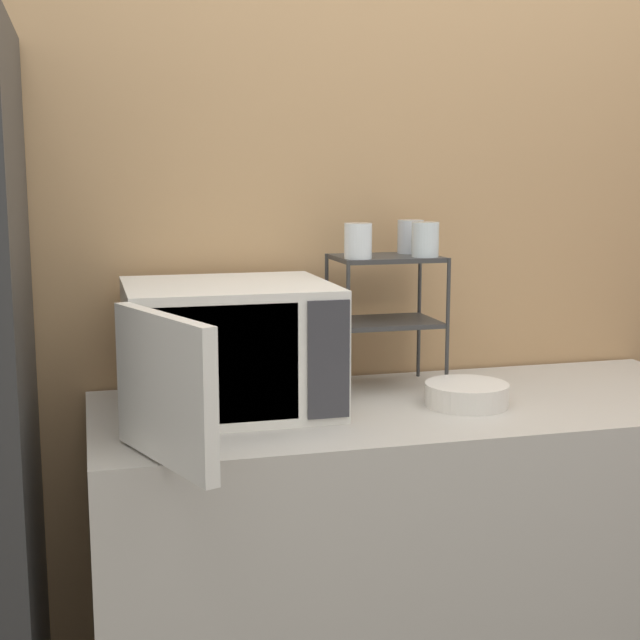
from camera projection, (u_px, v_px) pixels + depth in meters
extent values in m
cube|color=tan|center=(378.00, 235.00, 2.47)|extent=(8.00, 0.06, 2.60)
cube|color=#B7B2A8|center=(420.00, 577.00, 2.26)|extent=(1.61, 0.65, 0.91)
cube|color=silver|center=(229.00, 346.00, 2.12)|extent=(0.48, 0.43, 0.30)
cube|color=#B7B2A8|center=(220.00, 365.00, 1.90)|extent=(0.34, 0.01, 0.26)
cube|color=#333338|center=(329.00, 360.00, 1.96)|extent=(0.10, 0.01, 0.26)
cube|color=silver|center=(164.00, 389.00, 1.69)|extent=(0.16, 0.36, 0.29)
cylinder|color=#333333|center=(348.00, 331.00, 2.19)|extent=(0.01, 0.01, 0.35)
cylinder|color=#333333|center=(448.00, 326.00, 2.25)|extent=(0.01, 0.01, 0.35)
cylinder|color=#333333|center=(327.00, 318.00, 2.38)|extent=(0.01, 0.01, 0.35)
cylinder|color=#333333|center=(419.00, 314.00, 2.44)|extent=(0.01, 0.01, 0.35)
cube|color=#333333|center=(386.00, 322.00, 2.32)|extent=(0.26, 0.20, 0.01)
cube|color=#333333|center=(386.00, 258.00, 2.29)|extent=(0.26, 0.20, 0.01)
cylinder|color=silver|center=(358.00, 241.00, 2.20)|extent=(0.07, 0.07, 0.09)
cylinder|color=silver|center=(410.00, 237.00, 2.35)|extent=(0.07, 0.07, 0.09)
cylinder|color=silver|center=(425.00, 239.00, 2.25)|extent=(0.07, 0.07, 0.09)
cylinder|color=silver|center=(466.00, 404.00, 2.16)|extent=(0.11, 0.11, 0.01)
cylinder|color=silver|center=(467.00, 394.00, 2.16)|extent=(0.20, 0.20, 0.05)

